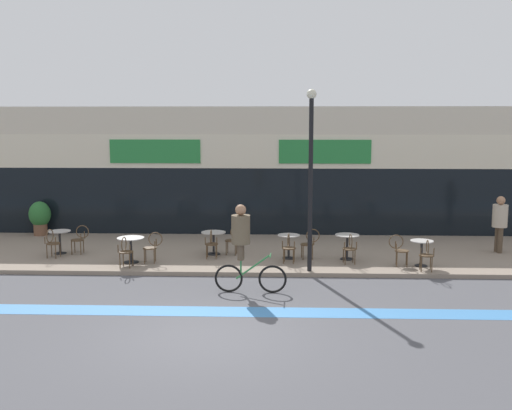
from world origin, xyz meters
TOP-DOWN VIEW (x-y plane):
  - ground_plane at (0.00, 0.00)m, footprint 120.00×120.00m
  - sidewalk_slab at (0.00, 7.25)m, footprint 40.00×5.50m
  - storefront_facade at (0.00, 11.96)m, footprint 40.00×4.06m
  - bike_lane_stripe at (0.00, 1.48)m, footprint 36.00×0.70m
  - bistro_table_0 at (-5.36, 6.61)m, footprint 0.67×0.67m
  - bistro_table_1 at (-2.88, 5.53)m, footprint 0.78×0.78m
  - bistro_table_2 at (-0.60, 6.69)m, footprint 0.75×0.75m
  - bistro_table_3 at (1.70, 6.21)m, footprint 0.67×0.67m
  - bistro_table_4 at (3.43, 6.17)m, footprint 0.72×0.72m
  - bistro_table_5 at (5.44, 5.41)m, footprint 0.64×0.64m
  - cafe_chair_0_near at (-5.37, 5.98)m, footprint 0.45×0.60m
  - cafe_chair_0_side at (-4.74, 6.61)m, footprint 0.57×0.40m
  - cafe_chair_1_near at (-2.88, 4.90)m, footprint 0.43×0.59m
  - cafe_chair_1_side at (-2.25, 5.53)m, footprint 0.59×0.43m
  - cafe_chair_2_near at (-0.60, 6.07)m, footprint 0.41×0.58m
  - cafe_chair_2_side at (0.03, 6.69)m, footprint 0.59×0.43m
  - cafe_chair_3_near at (1.69, 5.59)m, footprint 0.44×0.60m
  - cafe_chair_3_side at (2.33, 6.22)m, footprint 0.59×0.44m
  - cafe_chair_4_near at (3.44, 5.54)m, footprint 0.43×0.59m
  - cafe_chair_5_near at (5.44, 4.78)m, footprint 0.44×0.59m
  - cafe_chair_5_side at (4.82, 5.41)m, footprint 0.60×0.45m
  - planter_pot at (-7.17, 9.58)m, footprint 0.77×0.77m
  - lamp_post at (2.25, 4.75)m, footprint 0.26×0.26m
  - cyclist_0 at (0.53, 3.01)m, footprint 1.78×0.50m
  - pedestrian_near_end at (8.28, 7.29)m, footprint 0.53×0.53m

SIDE VIEW (x-z plane):
  - ground_plane at x=0.00m, z-range 0.00..0.00m
  - bike_lane_stripe at x=0.00m, z-range 0.00..0.01m
  - sidewalk_slab at x=0.00m, z-range 0.00..0.12m
  - bistro_table_2 at x=-0.60m, z-range 0.28..0.98m
  - bistro_table_0 at x=-5.36m, z-range 0.27..0.99m
  - bistro_table_3 at x=1.70m, z-range 0.27..0.99m
  - cafe_chair_0_near at x=-5.37m, z-range 0.19..1.09m
  - cafe_chair_0_side at x=-4.74m, z-range 0.19..1.09m
  - cafe_chair_1_near at x=-2.88m, z-range 0.19..1.09m
  - cafe_chair_1_side at x=-2.25m, z-range 0.19..1.09m
  - cafe_chair_2_near at x=-0.60m, z-range 0.19..1.09m
  - cafe_chair_2_side at x=0.03m, z-range 0.19..1.09m
  - cafe_chair_3_near at x=1.69m, z-range 0.19..1.09m
  - cafe_chair_3_side at x=2.33m, z-range 0.19..1.09m
  - cafe_chair_4_near at x=3.44m, z-range 0.19..1.09m
  - cafe_chair_5_near at x=5.44m, z-range 0.19..1.09m
  - cafe_chair_5_side at x=4.82m, z-range 0.19..1.09m
  - bistro_table_5 at x=5.44m, z-range 0.27..1.01m
  - bistro_table_1 at x=-2.88m, z-range 0.28..1.02m
  - bistro_table_4 at x=3.43m, z-range 0.28..1.03m
  - planter_pot at x=-7.17m, z-range 0.19..1.41m
  - pedestrian_near_end at x=8.28m, z-range 0.29..2.06m
  - cyclist_0 at x=0.53m, z-range 0.19..2.38m
  - storefront_facade at x=0.00m, z-range -0.01..4.70m
  - lamp_post at x=2.25m, z-range 0.52..5.43m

